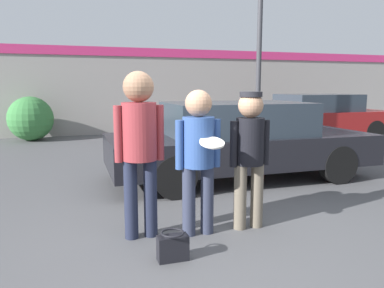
% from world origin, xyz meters
% --- Properties ---
extents(ground_plane, '(56.00, 56.00, 0.00)m').
position_xyz_m(ground_plane, '(0.00, 0.00, 0.00)').
color(ground_plane, '#4C4C4F').
extents(storefront_building, '(24.00, 0.22, 3.01)m').
position_xyz_m(storefront_building, '(0.00, 9.67, 1.53)').
color(storefront_building, gray).
rests_on(storefront_building, ground).
extents(person_left, '(0.55, 0.38, 1.85)m').
position_xyz_m(person_left, '(-0.64, 0.25, 1.13)').
color(person_left, '#1E2338').
rests_on(person_left, ground).
extents(person_middle_with_frisbee, '(0.53, 0.57, 1.65)m').
position_xyz_m(person_middle_with_frisbee, '(-0.00, 0.14, 0.98)').
color(person_middle_with_frisbee, '#2D3347').
rests_on(person_middle_with_frisbee, ground).
extents(person_right, '(0.50, 0.33, 1.62)m').
position_xyz_m(person_right, '(0.63, 0.14, 0.97)').
color(person_right, '#665B4C').
rests_on(person_right, ground).
extents(parked_car_near, '(4.76, 1.89, 1.40)m').
position_xyz_m(parked_car_near, '(1.55, 2.38, 0.71)').
color(parked_car_near, black).
rests_on(parked_car_near, ground).
extents(parked_car_far, '(4.22, 1.88, 1.44)m').
position_xyz_m(parked_car_far, '(5.86, 5.93, 0.74)').
color(parked_car_far, maroon).
rests_on(parked_car_far, ground).
extents(street_lamp, '(1.04, 0.35, 6.07)m').
position_xyz_m(street_lamp, '(3.10, 4.36, 3.67)').
color(street_lamp, '#38383D').
rests_on(street_lamp, ground).
extents(shrub, '(1.37, 1.37, 1.37)m').
position_xyz_m(shrub, '(-2.56, 8.79, 0.69)').
color(shrub, '#387A3D').
rests_on(shrub, ground).
extents(handbag, '(0.30, 0.23, 0.29)m').
position_xyz_m(handbag, '(-0.45, -0.41, 0.14)').
color(handbag, black).
rests_on(handbag, ground).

